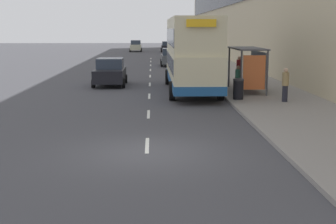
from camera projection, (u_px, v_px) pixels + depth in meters
ground_plane at (147, 152)px, 14.15m from camera, size 220.00×220.00×0.00m
pavement at (209, 62)px, 52.23m from camera, size 5.00×93.00×0.14m
lane_mark_0 at (147, 145)px, 14.97m from camera, size 0.12×2.00×0.01m
lane_mark_1 at (148, 114)px, 20.43m from camera, size 0.12×2.00×0.01m
lane_mark_2 at (149, 96)px, 25.89m from camera, size 0.12×2.00×0.01m
lane_mark_3 at (150, 84)px, 31.36m from camera, size 0.12×2.00×0.01m
lane_mark_4 at (150, 76)px, 36.82m from camera, size 0.12×2.00×0.01m
lane_mark_5 at (150, 70)px, 42.28m from camera, size 0.12×2.00×0.01m
lane_mark_6 at (151, 65)px, 47.75m from camera, size 0.12×2.00×0.01m
lane_mark_7 at (151, 62)px, 53.21m from camera, size 0.12×2.00×0.01m
lane_mark_8 at (151, 58)px, 58.67m from camera, size 0.12×2.00×0.01m
bus_shelter at (251, 61)px, 26.38m from camera, size 1.60×4.20×2.48m
double_decker_bus_near at (191, 53)px, 27.41m from camera, size 2.85×10.97×4.30m
car_0 at (167, 47)px, 74.97m from camera, size 2.04×4.00×1.69m
car_1 at (170, 57)px, 46.89m from camera, size 1.93×4.45×1.76m
car_2 at (110, 72)px, 30.67m from camera, size 2.09×4.22×1.78m
car_3 at (136, 46)px, 76.33m from camera, size 1.96×3.89×1.83m
pedestrian_at_shelter at (238, 80)px, 25.48m from camera, size 0.31×0.31×1.58m
pedestrian_1 at (285, 84)px, 22.92m from camera, size 0.33×0.33×1.67m
pedestrian_2 at (239, 70)px, 29.95m from camera, size 0.36×0.36×1.83m
litter_bin at (238, 89)px, 23.77m from camera, size 0.55×0.55×1.05m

